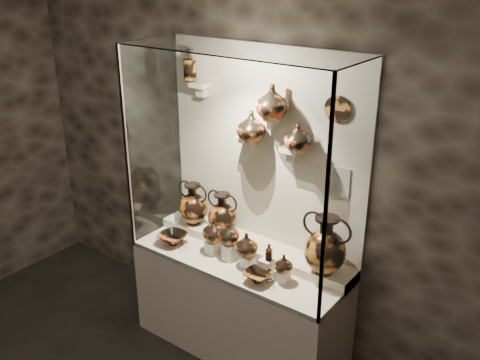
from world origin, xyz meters
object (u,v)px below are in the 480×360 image
at_px(jug_a, 214,230).
at_px(jug_e, 284,264).
at_px(amphora_mid, 223,213).
at_px(kylix_right, 258,276).
at_px(ovoid_vase_a, 252,126).
at_px(amphora_left, 193,204).
at_px(jug_b, 229,233).
at_px(kylix_left, 173,238).
at_px(lekythos_tall, 190,64).
at_px(amphora_right, 325,245).
at_px(lekythos_small, 269,251).
at_px(jug_c, 247,245).
at_px(ovoid_vase_b, 272,102).
at_px(ovoid_vase_c, 298,137).

distance_m(jug_a, jug_e, 0.65).
xyz_separation_m(amphora_mid, kylix_right, (0.57, -0.32, -0.19)).
bearing_deg(ovoid_vase_a, kylix_right, -33.87).
bearing_deg(kylix_right, amphora_left, 151.77).
bearing_deg(kylix_right, jug_b, 150.86).
distance_m(kylix_left, lekythos_tall, 1.37).
distance_m(amphora_right, lekythos_small, 0.40).
relative_size(jug_a, lekythos_small, 1.35).
bearing_deg(jug_c, jug_b, -177.23).
relative_size(jug_b, lekythos_small, 1.20).
distance_m(ovoid_vase_a, ovoid_vase_b, 0.27).
xyz_separation_m(jug_a, ovoid_vase_c, (0.56, 0.23, 0.79)).
bearing_deg(lekythos_small, ovoid_vase_b, 131.57).
distance_m(jug_a, kylix_left, 0.39).
relative_size(amphora_mid, amphora_right, 0.80).
distance_m(ovoid_vase_a, ovoid_vase_c, 0.38).
bearing_deg(kylix_left, amphora_left, 89.89).
relative_size(jug_a, kylix_right, 0.77).
xyz_separation_m(amphora_right, kylix_right, (-0.36, -0.29, -0.24)).
height_order(jug_b, ovoid_vase_b, ovoid_vase_b).
xyz_separation_m(jug_a, jug_e, (0.65, -0.03, -0.05)).
height_order(amphora_mid, lekythos_tall, lekythos_tall).
relative_size(kylix_right, lekythos_tall, 0.90).
bearing_deg(jug_a, jug_e, -2.05).
distance_m(amphora_left, jug_a, 0.41).
bearing_deg(amphora_mid, kylix_left, -135.35).
relative_size(amphora_mid, ovoid_vase_a, 1.54).
bearing_deg(kylix_left, jug_b, 7.13).
bearing_deg(jug_b, jug_a, -162.18).
height_order(kylix_right, ovoid_vase_b, ovoid_vase_b).
height_order(jug_e, ovoid_vase_c, ovoid_vase_c).
distance_m(amphora_left, kylix_left, 0.34).
bearing_deg(kylix_left, lekythos_small, 1.63).
distance_m(amphora_right, jug_c, 0.58).
xyz_separation_m(amphora_left, ovoid_vase_b, (0.73, 0.03, 0.96)).
xyz_separation_m(jug_b, lekythos_small, (0.37, -0.01, -0.02)).
bearing_deg(lekythos_small, ovoid_vase_a, 152.64).
bearing_deg(ovoid_vase_b, jug_b, -116.84).
relative_size(kylix_left, ovoid_vase_a, 1.27).
xyz_separation_m(amphora_right, ovoid_vase_b, (-0.50, 0.06, 0.92)).
relative_size(amphora_left, kylix_right, 1.44).
height_order(kylix_right, ovoid_vase_a, ovoid_vase_a).
relative_size(amphora_left, amphora_right, 0.82).
height_order(lekythos_small, ovoid_vase_c, ovoid_vase_c).
bearing_deg(amphora_mid, ovoid_vase_c, 3.65).
bearing_deg(lekythos_small, jug_a, -173.52).
height_order(jug_e, ovoid_vase_a, ovoid_vase_a).
xyz_separation_m(amphora_left, kylix_left, (0.02, -0.28, -0.19)).
relative_size(jug_c, kylix_right, 0.72).
height_order(amphora_mid, kylix_right, amphora_mid).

